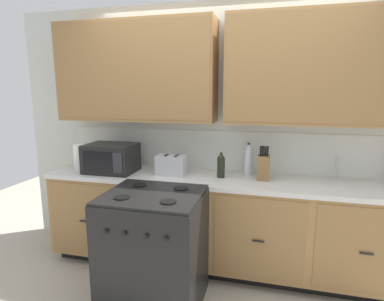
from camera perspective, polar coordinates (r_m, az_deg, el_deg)
ground_plane at (r=3.05m, az=3.27°, el=-23.43°), size 8.17×8.17×0.00m
wall_unit at (r=3.01m, az=5.52°, el=10.05°), size 4.47×0.40×2.56m
counter_run at (r=3.07m, az=4.52°, el=-13.01°), size 3.30×0.64×0.92m
stove_range at (r=2.62m, az=-6.95°, el=-17.56°), size 0.76×0.68×0.95m
microwave at (r=3.18m, az=-14.62°, el=-1.34°), size 0.48×0.37×0.28m
toaster at (r=2.99m, az=-3.75°, el=-2.67°), size 0.28×0.18×0.19m
knife_block at (r=2.89m, az=12.97°, el=-3.00°), size 0.11×0.14×0.31m
sink_faucet at (r=3.12m, az=24.96°, el=-3.00°), size 0.02×0.02×0.20m
paper_towel_roll at (r=3.36m, az=-19.91°, el=-1.17°), size 0.12×0.12×0.26m
bottle_clear at (r=3.00m, az=10.28°, el=-1.63°), size 0.07×0.07×0.31m
bottle_dark at (r=2.90m, az=5.34°, el=-2.72°), size 0.07×0.07×0.24m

